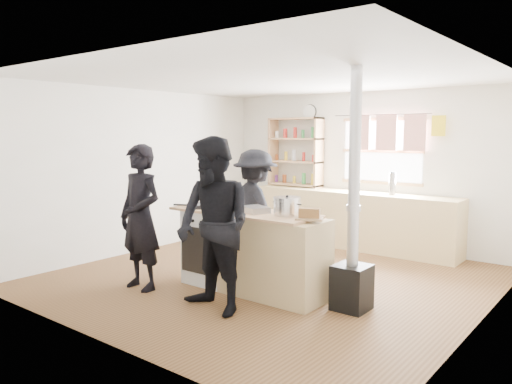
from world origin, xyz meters
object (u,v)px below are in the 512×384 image
bread_board (309,215)px  flue_heater (353,248)px  stockpot_stove (232,200)px  person_far (255,209)px  roast_tray (255,209)px  cooking_island (253,252)px  person_near_right (214,226)px  skillet_greens (200,205)px  person_near_left (140,217)px  thermos (392,184)px  stockpot_counter (287,206)px

bread_board → flue_heater: bearing=21.1°
stockpot_stove → person_far: (-0.20, 0.72, -0.21)m
roast_tray → bread_board: bread_board is taller
stockpot_stove → cooking_island: bearing=-16.2°
cooking_island → person_near_right: bearing=-81.1°
roast_tray → person_near_right: 0.81m
skillet_greens → stockpot_stove: (0.31, 0.24, 0.06)m
cooking_island → person_far: (-0.63, 0.84, 0.34)m
roast_tray → person_near_left: person_near_left is taller
bread_board → flue_heater: 0.56m
flue_heater → person_near_left: 2.47m
person_near_left → person_near_right: bearing=-1.7°
thermos → stockpot_stove: bearing=-109.4°
stockpot_counter → person_far: (-1.05, 0.77, -0.22)m
stockpot_stove → stockpot_counter: stockpot_counter is taller
thermos → person_far: size_ratio=0.21×
thermos → skillet_greens: (-1.24, -2.88, -0.11)m
person_near_left → cooking_island: bearing=34.8°
thermos → roast_tray: thermos is taller
roast_tray → cooking_island: bearing=-159.9°
person_near_right → person_near_left: bearing=-173.9°
thermos → person_near_right: bearing=-96.1°
person_near_left → person_near_right: size_ratio=0.95×
flue_heater → person_near_right: flue_heater is taller
roast_tray → flue_heater: (1.17, 0.14, -0.31)m
person_near_right → thermos: bearing=92.5°
roast_tray → flue_heater: bearing=6.7°
stockpot_stove → thermos: bearing=70.6°
cooking_island → bread_board: 0.93m
stockpot_counter → person_far: 1.33m
flue_heater → cooking_island: bearing=-173.0°
skillet_greens → person_near_right: 1.09m
thermos → person_far: (-1.14, -1.93, -0.26)m
flue_heater → person_far: 1.96m
thermos → person_near_left: 3.86m
stockpot_counter → cooking_island: bearing=-170.5°
cooking_island → skillet_greens: bearing=-171.1°
thermos → roast_tray: 2.80m
flue_heater → person_far: size_ratio=1.55×
thermos → person_near_left: (-1.60, -3.51, -0.21)m
stockpot_stove → person_near_left: person_near_left is taller
thermos → skillet_greens: 3.14m
thermos → stockpot_stove: 2.81m
roast_tray → flue_heater: 1.22m
stockpot_stove → stockpot_counter: (0.85, -0.05, 0.01)m
roast_tray → person_far: person_far is taller
roast_tray → person_far: size_ratio=0.24×
roast_tray → flue_heater: size_ratio=0.15×
skillet_greens → stockpot_counter: (1.16, 0.19, 0.07)m
person_near_right → person_far: bearing=123.4°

